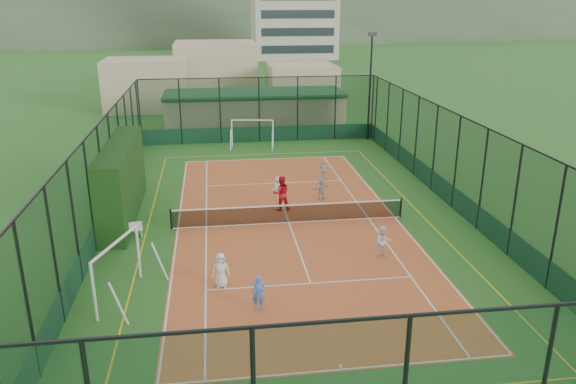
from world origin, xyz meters
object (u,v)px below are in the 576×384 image
(futsal_goal_far, at_px, (252,134))
(child_far_right, at_px, (324,170))
(child_near_left, at_px, (221,270))
(futsal_goal_near, at_px, (118,271))
(white_bench, at_px, (126,230))
(child_near_right, at_px, (383,242))
(floodlight_ne, at_px, (370,87))
(child_far_left, at_px, (279,188))
(coach, at_px, (281,193))
(child_far_back, at_px, (321,189))
(child_near_mid, at_px, (259,293))
(clubhouse, at_px, (254,110))

(futsal_goal_far, height_order, child_far_right, futsal_goal_far)
(child_near_left, bearing_deg, futsal_goal_near, -178.74)
(white_bench, distance_m, child_near_right, 11.87)
(futsal_goal_near, bearing_deg, floodlight_ne, -14.64)
(child_far_left, xyz_separation_m, coach, (-0.08, -1.84, 0.31))
(floodlight_ne, xyz_separation_m, child_far_left, (-8.68, -12.92, -3.48))
(child_near_left, xyz_separation_m, child_far_left, (3.42, 9.87, -0.07))
(white_bench, height_order, futsal_goal_far, futsal_goal_far)
(white_bench, height_order, coach, coach)
(white_bench, xyz_separation_m, child_far_left, (7.72, 4.52, 0.22))
(child_far_left, bearing_deg, child_near_right, 95.46)
(child_far_right, distance_m, child_far_back, 3.50)
(child_far_right, height_order, coach, coach)
(futsal_goal_near, height_order, coach, futsal_goal_near)
(futsal_goal_far, xyz_separation_m, child_far_right, (3.74, -8.78, -0.40))
(white_bench, bearing_deg, child_near_mid, -63.33)
(white_bench, xyz_separation_m, child_near_right, (11.31, -3.60, 0.30))
(futsal_goal_near, height_order, futsal_goal_far, futsal_goal_near)
(futsal_goal_near, relative_size, child_near_left, 2.44)
(child_near_left, height_order, child_far_right, child_near_left)
(futsal_goal_far, bearing_deg, child_far_right, -57.98)
(futsal_goal_far, xyz_separation_m, child_far_left, (0.59, -11.69, -0.39))
(floodlight_ne, xyz_separation_m, child_near_left, (-12.11, -22.78, -3.41))
(white_bench, bearing_deg, floodlight_ne, 35.67)
(clubhouse, relative_size, futsal_goal_near, 4.42)
(child_near_mid, distance_m, child_far_right, 15.59)
(clubhouse, distance_m, coach, 20.17)
(white_bench, height_order, child_far_back, child_far_back)
(futsal_goal_far, distance_m, child_far_back, 12.53)
(child_near_right, distance_m, child_far_left, 8.88)
(child_near_left, bearing_deg, floodlight_ne, 58.79)
(child_near_right, height_order, child_far_back, child_near_right)
(child_far_back, bearing_deg, floodlight_ne, -143.96)
(futsal_goal_far, bearing_deg, futsal_goal_near, -97.91)
(child_far_back, bearing_deg, child_far_right, -132.02)
(child_near_mid, height_order, coach, coach)
(futsal_goal_near, xyz_separation_m, child_near_right, (10.81, 2.05, -0.39))
(futsal_goal_near, xyz_separation_m, child_far_left, (7.21, 10.17, -0.47))
(child_far_left, xyz_separation_m, child_far_back, (2.34, -0.49, -0.01))
(white_bench, bearing_deg, coach, 8.19)
(clubhouse, bearing_deg, child_far_left, -90.26)
(child_far_back, relative_size, coach, 0.66)
(white_bench, relative_size, child_far_left, 1.18)
(child_near_mid, relative_size, child_far_right, 1.07)
(clubhouse, height_order, futsal_goal_far, clubhouse)
(clubhouse, distance_m, child_near_mid, 30.17)
(clubhouse, bearing_deg, white_bench, -108.86)
(child_far_back, bearing_deg, white_bench, -6.78)
(futsal_goal_far, bearing_deg, coach, -78.87)
(child_far_left, height_order, coach, coach)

